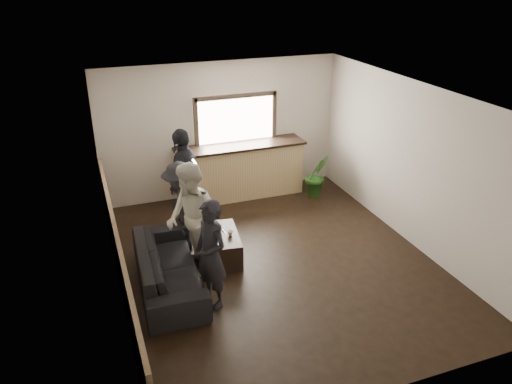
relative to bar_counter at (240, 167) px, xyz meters
name	(u,v)px	position (x,y,z in m)	size (l,w,h in m)	color
ground	(275,262)	(-0.30, -2.70, -0.64)	(5.00, 6.00, 0.01)	black
room_shell	(231,188)	(-1.04, -2.70, 0.83)	(5.01, 6.01, 2.80)	silver
bar_counter	(240,167)	(0.00, 0.00, 0.00)	(2.70, 0.68, 2.13)	tan
sofa	(168,267)	(-2.08, -2.74, -0.31)	(2.24, 0.88, 0.66)	black
coffee_table	(222,245)	(-1.09, -2.24, -0.42)	(0.56, 1.00, 0.45)	black
cup_a	(215,226)	(-1.14, -2.05, -0.14)	(0.13, 0.13, 0.10)	silver
cup_b	(230,233)	(-0.96, -2.34, -0.15)	(0.09, 0.09, 0.09)	silver
potted_plant	(317,175)	(1.51, -0.56, -0.18)	(0.51, 0.41, 0.92)	#2D6623
person_a	(211,255)	(-1.57, -3.39, 0.18)	(0.58, 0.70, 1.63)	black
person_b	(191,220)	(-1.63, -2.47, 0.27)	(0.78, 0.95, 1.83)	silver
person_c	(181,207)	(-1.63, -1.73, 0.15)	(0.61, 1.04, 1.59)	black
person_d	(184,179)	(-1.38, -0.91, 0.31)	(1.01, 1.18, 1.90)	black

